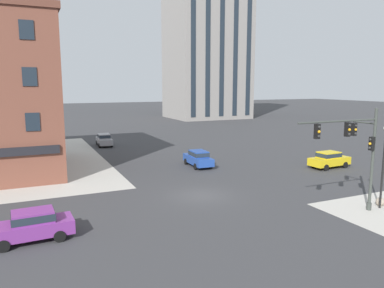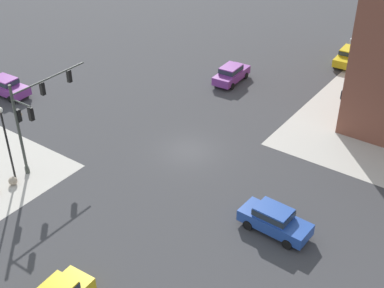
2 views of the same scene
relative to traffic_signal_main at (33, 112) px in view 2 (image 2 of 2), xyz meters
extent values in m
plane|color=#38383A|center=(-7.75, 7.51, -4.46)|extent=(320.00, 320.00, 0.00)
cylinder|color=#383D38|center=(1.22, -0.20, -4.21)|extent=(0.32, 0.32, 0.50)
cylinder|color=#383D38|center=(1.22, -0.20, -1.00)|extent=(0.20, 0.20, 6.93)
cylinder|color=#383D38|center=(-1.99, -0.20, 1.74)|extent=(6.43, 0.12, 0.12)
cylinder|color=#383D38|center=(1.22, 0.70, 1.44)|extent=(0.11, 1.80, 0.11)
cube|color=black|center=(-1.25, -0.20, 1.19)|extent=(0.28, 0.28, 0.90)
sphere|color=#282828|center=(-1.25, -0.36, 1.47)|extent=(0.18, 0.18, 0.18)
sphere|color=orange|center=(-1.25, -0.36, 1.19)|extent=(0.18, 0.18, 0.18)
sphere|color=#282828|center=(-1.25, -0.36, 0.91)|extent=(0.18, 0.18, 0.18)
cube|color=black|center=(-3.72, -0.20, 1.19)|extent=(0.28, 0.28, 0.90)
sphere|color=#282828|center=(-3.72, -0.36, 1.47)|extent=(0.18, 0.18, 0.18)
sphere|color=orange|center=(-3.72, -0.36, 1.19)|extent=(0.18, 0.18, 0.18)
sphere|color=#282828|center=(-3.72, -0.36, 0.91)|extent=(0.18, 0.18, 0.18)
cube|color=black|center=(1.02, -0.20, 0.14)|extent=(0.28, 0.28, 0.90)
sphere|color=#282828|center=(0.86, -0.20, 0.42)|extent=(0.18, 0.18, 0.18)
sphere|color=orange|center=(0.86, -0.20, 0.14)|extent=(0.18, 0.18, 0.18)
sphere|color=#282828|center=(0.86, -0.20, -0.14)|extent=(0.18, 0.18, 0.18)
cube|color=black|center=(1.22, 1.50, 0.89)|extent=(0.28, 0.28, 0.90)
sphere|color=#282828|center=(1.22, 1.34, 1.17)|extent=(0.18, 0.18, 0.18)
sphere|color=orange|center=(1.22, 1.34, 0.89)|extent=(0.18, 0.18, 0.18)
sphere|color=#282828|center=(1.22, 1.34, 0.61)|extent=(0.18, 0.18, 0.18)
sphere|color=gray|center=(2.70, 0.10, -4.16)|extent=(0.60, 0.60, 0.60)
cylinder|color=black|center=(2.25, -0.23, -1.77)|extent=(0.14, 0.14, 5.38)
sphere|color=white|center=(2.25, -0.23, 1.10)|extent=(0.36, 0.36, 0.36)
cube|color=#23479E|center=(-3.53, 16.98, -3.76)|extent=(1.95, 4.47, 0.76)
cube|color=#23479E|center=(-3.53, 16.83, -3.08)|extent=(1.59, 2.18, 0.60)
cube|color=#232D38|center=(-3.53, 16.83, -3.08)|extent=(1.63, 2.27, 0.40)
cylinder|color=black|center=(-4.30, 18.38, -4.14)|extent=(0.25, 0.65, 0.64)
cylinder|color=black|center=(-2.63, 18.31, -4.14)|extent=(0.25, 0.65, 0.64)
cylinder|color=black|center=(-4.42, 15.65, -4.14)|extent=(0.25, 0.65, 0.64)
cylinder|color=black|center=(-2.75, 15.58, -4.14)|extent=(0.25, 0.65, 0.64)
cube|color=#7A3389|center=(-19.81, 3.79, -3.76)|extent=(4.48, 1.96, 0.76)
cube|color=#7A3389|center=(-19.66, 3.80, -3.08)|extent=(2.18, 1.59, 0.60)
cube|color=#232D38|center=(-19.66, 3.80, -3.08)|extent=(2.27, 1.63, 0.40)
cylinder|color=black|center=(-21.14, 2.89, -4.14)|extent=(0.65, 0.25, 0.64)
cylinder|color=black|center=(-21.22, 4.56, -4.14)|extent=(0.65, 0.25, 0.64)
cylinder|color=black|center=(-18.41, 3.02, -4.14)|extent=(0.65, 0.25, 0.64)
cylinder|color=black|center=(-18.49, 4.69, -4.14)|extent=(0.65, 0.25, 0.64)
cube|color=#7A3389|center=(-5.71, -11.28, -3.76)|extent=(1.96, 4.47, 0.76)
cube|color=#7A3389|center=(-5.70, -11.43, -3.08)|extent=(1.59, 2.18, 0.60)
cube|color=#232D38|center=(-5.70, -11.43, -3.08)|extent=(1.63, 2.27, 0.40)
cylinder|color=black|center=(-6.61, -9.95, -4.14)|extent=(0.25, 0.65, 0.64)
cylinder|color=black|center=(-4.94, -9.88, -4.14)|extent=(0.25, 0.65, 0.64)
cylinder|color=black|center=(-6.48, -12.68, -4.14)|extent=(0.25, 0.65, 0.64)
cube|color=gold|center=(-30.22, 11.24, -3.76)|extent=(4.48, 1.96, 0.76)
cube|color=gold|center=(-30.37, 11.23, -3.08)|extent=(2.18, 1.59, 0.60)
cube|color=#232D38|center=(-30.37, 11.23, -3.08)|extent=(2.27, 1.63, 0.40)
cylinder|color=black|center=(-28.90, 12.14, -4.14)|extent=(0.65, 0.25, 0.64)
cylinder|color=black|center=(-28.82, 10.47, -4.14)|extent=(0.65, 0.25, 0.64)
cylinder|color=black|center=(-31.62, 12.01, -4.14)|extent=(0.65, 0.25, 0.64)
cylinder|color=black|center=(-31.54, 10.34, -4.14)|extent=(0.65, 0.25, 0.64)
cylinder|color=black|center=(7.19, 9.89, -4.14)|extent=(0.65, 0.26, 0.64)
cube|color=silver|center=(-36.55, 10.73, -3.76)|extent=(4.44, 1.86, 0.76)
cube|color=silver|center=(-36.70, 10.73, -3.08)|extent=(2.15, 1.54, 0.60)
cube|color=#232D38|center=(-36.70, 10.73, -3.08)|extent=(2.23, 1.58, 0.40)
cylinder|color=black|center=(-35.16, 11.53, -4.14)|extent=(0.64, 0.23, 0.64)
cylinder|color=black|center=(-35.20, 9.86, -4.14)|extent=(0.64, 0.23, 0.64)
cylinder|color=black|center=(-37.89, 11.59, -4.14)|extent=(0.64, 0.23, 0.64)
cylinder|color=black|center=(-37.93, 9.92, -4.14)|extent=(0.64, 0.23, 0.64)
cube|color=black|center=(-26.54, 15.39, -1.37)|extent=(18.61, 0.24, 0.70)
cube|color=#1E2833|center=(-24.09, 15.47, 0.99)|extent=(1.10, 0.08, 1.50)
cube|color=#1E2833|center=(-19.20, 15.47, 0.99)|extent=(1.10, 0.08, 1.50)
cube|color=#1E2833|center=(-19.20, 15.47, 4.63)|extent=(1.10, 0.08, 1.50)
camera|label=1|loc=(-19.64, -17.07, 3.92)|focal=34.33mm
camera|label=2|loc=(18.75, 26.69, 17.11)|focal=48.31mm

